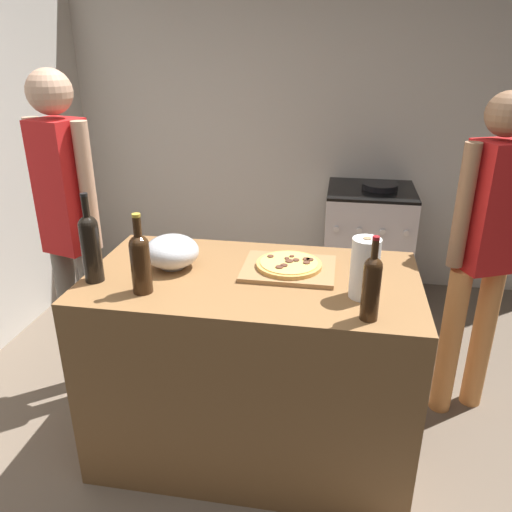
{
  "coord_description": "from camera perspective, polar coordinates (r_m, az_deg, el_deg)",
  "views": [
    {
      "loc": [
        0.3,
        -1.25,
        1.84
      ],
      "look_at": [
        -0.05,
        0.8,
        0.97
      ],
      "focal_mm": 35.61,
      "sensor_mm": 36.0,
      "label": 1
    }
  ],
  "objects": [
    {
      "name": "kitchen_wall_rear",
      "position": [
        4.05,
        5.58,
        15.1
      ],
      "size": [
        4.21,
        0.1,
        2.6
      ],
      "primitive_type": "cube",
      "color": "beige",
      "rests_on": "ground_plane"
    },
    {
      "name": "wine_bottle_green",
      "position": [
        2.18,
        -18.09,
        1.18
      ],
      "size": [
        0.08,
        0.08,
        0.38
      ],
      "color": "black",
      "rests_on": "counter"
    },
    {
      "name": "cutting_board",
      "position": [
        2.23,
        3.7,
        -1.43
      ],
      "size": [
        0.4,
        0.32,
        0.02
      ],
      "primitive_type": "cube",
      "color": "#9E7247",
      "rests_on": "counter"
    },
    {
      "name": "stove",
      "position": [
        3.87,
        12.33,
        1.15
      ],
      "size": [
        0.62,
        0.62,
        0.92
      ],
      "color": "#B7B7BC",
      "rests_on": "ground_plane"
    },
    {
      "name": "paper_towel_roll",
      "position": [
        2.0,
        12.11,
        -1.35
      ],
      "size": [
        0.11,
        0.11,
        0.25
      ],
      "color": "white",
      "rests_on": "counter"
    },
    {
      "name": "ground_plane",
      "position": [
        3.21,
        2.62,
        -12.42
      ],
      "size": [
        4.21,
        3.31,
        0.02
      ],
      "primitive_type": "cube",
      "color": "#6B5B4C"
    },
    {
      "name": "pizza",
      "position": [
        2.22,
        3.73,
        -0.94
      ],
      "size": [
        0.29,
        0.29,
        0.03
      ],
      "color": "tan",
      "rests_on": "cutting_board"
    },
    {
      "name": "person_in_red",
      "position": [
        2.67,
        24.26,
        1.28
      ],
      "size": [
        0.35,
        0.27,
        1.66
      ],
      "color": "#D88C4C",
      "rests_on": "ground_plane"
    },
    {
      "name": "person_in_stripes",
      "position": [
        2.72,
        -20.26,
        3.61
      ],
      "size": [
        0.37,
        0.25,
        1.74
      ],
      "color": "slate",
      "rests_on": "ground_plane"
    },
    {
      "name": "counter",
      "position": [
        2.41,
        -0.41,
        -12.13
      ],
      "size": [
        1.43,
        0.77,
        0.92
      ],
      "primitive_type": "cube",
      "color": "olive",
      "rests_on": "ground_plane"
    },
    {
      "name": "mixing_bowl",
      "position": [
        2.26,
        -9.44,
        0.49
      ],
      "size": [
        0.24,
        0.24,
        0.15
      ],
      "color": "#B2B2B7",
      "rests_on": "counter"
    },
    {
      "name": "wine_bottle_dark",
      "position": [
        1.84,
        12.85,
        -3.21
      ],
      "size": [
        0.07,
        0.07,
        0.32
      ],
      "color": "#331E0F",
      "rests_on": "counter"
    },
    {
      "name": "wine_bottle_amber",
      "position": [
        2.04,
        -12.86,
        -0.46
      ],
      "size": [
        0.08,
        0.08,
        0.33
      ],
      "color": "#331E0F",
      "rests_on": "counter"
    }
  ]
}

